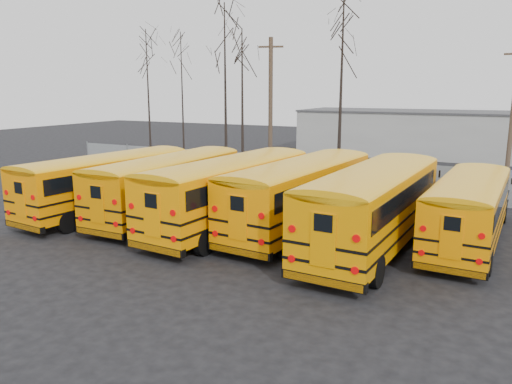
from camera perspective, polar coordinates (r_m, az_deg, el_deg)
The scene contains 16 objects.
ground at distance 19.91m, azimuth -1.97°, elevation -6.18°, with size 120.00×120.00×0.00m, color black.
fence at distance 30.46m, azimuth 8.93°, elevation 1.91°, with size 40.00×0.04×2.00m, color gray.
distant_building at distance 49.30m, azimuth 18.46°, elevation 6.34°, with size 22.00×8.00×4.00m, color #B0B0AB.
bus_a at distance 25.65m, azimuth -16.31°, elevation 1.51°, with size 3.60×11.03×3.04m.
bus_b at distance 24.27m, azimuth -9.70°, elevation 1.29°, with size 2.58×10.97×3.06m.
bus_c at distance 21.98m, azimuth -2.66°, elevation 0.62°, with size 3.62×11.70×3.23m.
bus_d at distance 21.67m, azimuth 5.38°, elevation 0.36°, with size 3.63×11.58×3.19m.
bus_e at distance 19.58m, azimuth 13.52°, elevation -0.96°, with size 3.35×11.90×3.29m.
bus_f at distance 21.26m, azimuth 23.21°, elevation -1.34°, with size 2.79×10.23×2.84m.
utility_pole_left at distance 34.95m, azimuth 1.67°, elevation 9.71°, with size 1.66×0.59×9.52m.
utility_pole_right at distance 32.71m, azimuth 27.24°, elevation 7.49°, with size 1.54×0.31×8.63m.
tree_0 at distance 44.17m, azimuth -12.20°, elevation 10.66°, with size 0.26×0.26×10.98m, color black.
tree_1 at distance 41.44m, azimuth -8.41°, elevation 10.42°, with size 0.26×0.26×10.52m, color black.
tree_2 at distance 37.90m, azimuth -3.52°, elevation 11.69°, with size 0.26×0.26×12.22m, color black.
tree_3 at distance 34.30m, azimuth -1.57°, elevation 9.85°, with size 0.26×0.26×9.99m, color black.
tree_4 at distance 34.42m, azimuth 9.68°, elevation 11.36°, with size 0.26×0.26×11.99m, color black.
Camera 1 is at (9.14, -16.60, 6.12)m, focal length 35.00 mm.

